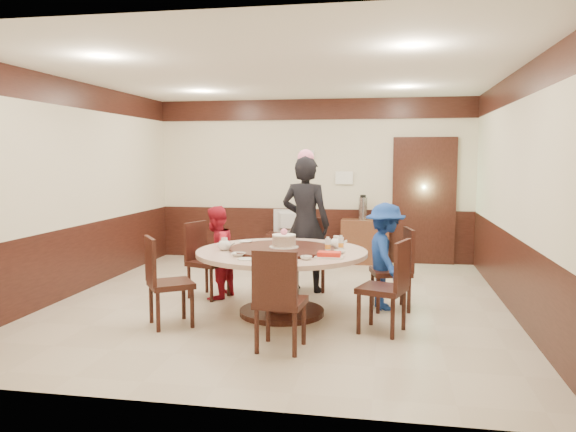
% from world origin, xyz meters
% --- Properties ---
extents(room, '(6.00, 6.04, 2.84)m').
position_xyz_m(room, '(0.01, 0.01, 1.08)').
color(room, beige).
rests_on(room, ground).
extents(banquet_table, '(1.95, 1.95, 0.78)m').
position_xyz_m(banquet_table, '(0.12, -0.54, 0.53)').
color(banquet_table, black).
rests_on(banquet_table, ground).
extents(chair_0, '(0.53, 0.52, 0.97)m').
position_xyz_m(chair_0, '(1.38, -0.09, 0.30)').
color(chair_0, black).
rests_on(chair_0, ground).
extents(chair_1, '(0.49, 0.50, 0.97)m').
position_xyz_m(chair_1, '(0.27, 0.73, 0.30)').
color(chair_1, black).
rests_on(chair_1, ground).
extents(chair_2, '(0.57, 0.56, 0.97)m').
position_xyz_m(chair_2, '(-0.98, 0.09, 0.30)').
color(chair_2, black).
rests_on(chair_2, ground).
extents(chair_3, '(0.62, 0.61, 0.97)m').
position_xyz_m(chair_3, '(-0.99, -1.18, 0.30)').
color(chair_3, black).
rests_on(chair_3, ground).
extents(chair_4, '(0.47, 0.48, 0.97)m').
position_xyz_m(chair_4, '(0.33, -1.72, 0.30)').
color(chair_4, black).
rests_on(chair_4, ground).
extents(chair_5, '(0.56, 0.56, 0.97)m').
position_xyz_m(chair_5, '(1.29, -1.01, 0.30)').
color(chair_5, black).
rests_on(chair_5, ground).
extents(person_standing, '(0.74, 0.56, 1.82)m').
position_xyz_m(person_standing, '(0.22, 0.65, 0.91)').
color(person_standing, black).
rests_on(person_standing, ground).
extents(person_red, '(0.58, 0.67, 1.19)m').
position_xyz_m(person_red, '(-0.85, 0.05, 0.59)').
color(person_red, '#B41829').
rests_on(person_red, ground).
extents(person_blue, '(0.65, 0.91, 1.27)m').
position_xyz_m(person_blue, '(1.29, -0.07, 0.63)').
color(person_blue, navy).
rests_on(person_blue, ground).
extents(birthday_cake, '(0.33, 0.33, 0.22)m').
position_xyz_m(birthday_cake, '(0.15, -0.53, 0.86)').
color(birthday_cake, white).
rests_on(birthday_cake, banquet_table).
extents(teapot_left, '(0.17, 0.15, 0.13)m').
position_xyz_m(teapot_left, '(-0.51, -0.68, 0.81)').
color(teapot_left, white).
rests_on(teapot_left, banquet_table).
extents(teapot_right, '(0.17, 0.15, 0.13)m').
position_xyz_m(teapot_right, '(0.72, -0.29, 0.81)').
color(teapot_right, white).
rests_on(teapot_right, banquet_table).
extents(bowl_0, '(0.17, 0.17, 0.04)m').
position_xyz_m(bowl_0, '(-0.40, -0.19, 0.77)').
color(bowl_0, white).
rests_on(bowl_0, banquet_table).
extents(bowl_1, '(0.12, 0.12, 0.04)m').
position_xyz_m(bowl_1, '(0.49, -1.09, 0.77)').
color(bowl_1, white).
rests_on(bowl_1, banquet_table).
extents(bowl_2, '(0.15, 0.15, 0.04)m').
position_xyz_m(bowl_2, '(-0.26, -1.02, 0.77)').
color(bowl_2, white).
rests_on(bowl_2, banquet_table).
extents(bowl_3, '(0.12, 0.12, 0.04)m').
position_xyz_m(bowl_3, '(0.80, -0.66, 0.77)').
color(bowl_3, white).
rests_on(bowl_3, banquet_table).
extents(bowl_4, '(0.15, 0.15, 0.04)m').
position_xyz_m(bowl_4, '(-0.60, -0.42, 0.77)').
color(bowl_4, white).
rests_on(bowl_4, banquet_table).
extents(saucer_near, '(0.18, 0.18, 0.01)m').
position_xyz_m(saucer_near, '(-0.13, -1.19, 0.76)').
color(saucer_near, white).
rests_on(saucer_near, banquet_table).
extents(saucer_far, '(0.18, 0.18, 0.01)m').
position_xyz_m(saucer_far, '(0.57, -0.04, 0.76)').
color(saucer_far, white).
rests_on(saucer_far, banquet_table).
extents(shrimp_platter, '(0.30, 0.20, 0.06)m').
position_xyz_m(shrimp_platter, '(0.71, -0.93, 0.78)').
color(shrimp_platter, white).
rests_on(shrimp_platter, banquet_table).
extents(bottle_0, '(0.06, 0.06, 0.16)m').
position_xyz_m(bottle_0, '(0.66, -0.63, 0.83)').
color(bottle_0, white).
rests_on(bottle_0, banquet_table).
extents(bottle_1, '(0.06, 0.06, 0.16)m').
position_xyz_m(bottle_1, '(0.80, -0.50, 0.83)').
color(bottle_1, white).
rests_on(bottle_1, banquet_table).
extents(tv_stand, '(0.85, 0.45, 0.50)m').
position_xyz_m(tv_stand, '(-0.32, 2.75, 0.25)').
color(tv_stand, black).
rests_on(tv_stand, ground).
extents(television, '(0.70, 0.12, 0.40)m').
position_xyz_m(television, '(-0.32, 2.75, 0.70)').
color(television, gray).
rests_on(television, tv_stand).
extents(side_cabinet, '(0.80, 0.40, 0.75)m').
position_xyz_m(side_cabinet, '(0.93, 2.78, 0.38)').
color(side_cabinet, brown).
rests_on(side_cabinet, ground).
extents(thermos, '(0.15, 0.15, 0.38)m').
position_xyz_m(thermos, '(0.89, 2.78, 0.94)').
color(thermos, silver).
rests_on(thermos, side_cabinet).
extents(notice_left, '(0.25, 0.00, 0.35)m').
position_xyz_m(notice_left, '(-0.10, 2.96, 1.75)').
color(notice_left, white).
rests_on(notice_left, room).
extents(notice_right, '(0.30, 0.00, 0.22)m').
position_xyz_m(notice_right, '(0.55, 2.96, 1.45)').
color(notice_right, white).
rests_on(notice_right, room).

